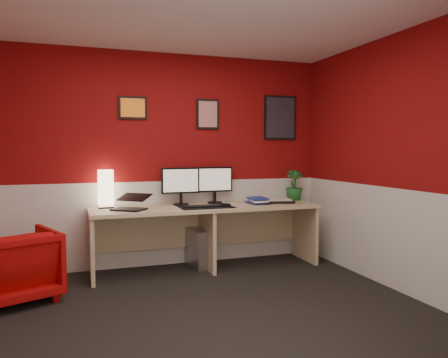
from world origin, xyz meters
The scene contains 26 objects.
ground centered at (0.00, 0.00, 0.00)m, with size 4.00×3.50×0.01m, color black.
ceiling centered at (0.00, 0.00, 2.50)m, with size 4.00×3.50×0.01m, color white.
wall_back centered at (0.00, 1.75, 1.25)m, with size 4.00×0.01×2.50m, color maroon.
wall_front centered at (0.00, -1.75, 1.25)m, with size 4.00×0.01×2.50m, color maroon.
wall_right centered at (2.00, 0.00, 1.25)m, with size 0.01×3.50×2.50m, color maroon.
wainscot_back centered at (0.00, 1.75, 0.50)m, with size 4.00×0.01×1.00m, color silver.
wainscot_front centered at (0.00, -1.75, 0.50)m, with size 4.00×0.01×1.00m, color silver.
wainscot_right centered at (2.00, 0.00, 0.50)m, with size 0.01×3.50×1.00m, color silver.
desk centered at (0.46, 1.41, 0.36)m, with size 2.60×0.65×0.73m, color tan.
shoji_lamp centered at (-0.64, 1.62, 0.93)m, with size 0.16×0.16×0.40m, color #FFE5B2.
laptop centered at (-0.42, 1.35, 0.84)m, with size 0.33×0.23×0.22m, color black.
monitor_left centered at (0.20, 1.59, 1.02)m, with size 0.45×0.06×0.58m, color black.
monitor_right centered at (0.63, 1.64, 1.02)m, with size 0.45×0.06×0.58m, color black.
desk_mat centered at (0.42, 1.32, 0.73)m, with size 0.60×0.38×0.01m, color black.
keyboard centered at (0.38, 1.31, 0.74)m, with size 0.42×0.14×0.02m, color black.
mouse centered at (0.65, 1.28, 0.75)m, with size 0.06×0.10×0.03m, color black.
book_bottom centered at (0.99, 1.41, 0.74)m, with size 0.20×0.26×0.02m, color #213898.
book_middle centered at (0.99, 1.38, 0.77)m, with size 0.19×0.26×0.02m, color silver.
book_top centered at (0.99, 1.41, 0.79)m, with size 0.20×0.26×0.02m, color #213898.
zen_tray centered at (1.37, 1.42, 0.74)m, with size 0.35×0.25×0.03m, color black.
potted_plant centered at (1.68, 1.59, 0.92)m, with size 0.22×0.22×0.39m, color #19591E.
pc_tower centered at (0.40, 1.51, 0.23)m, with size 0.20×0.45×0.45m, color #99999E.
armchair centered at (-1.50, 0.96, 0.33)m, with size 0.69×0.71×0.65m, color red.
art_left centered at (-0.32, 1.74, 1.85)m, with size 0.32×0.02×0.26m, color orange.
art_center centered at (0.57, 1.74, 1.80)m, with size 0.28×0.02×0.36m, color red.
art_right centered at (1.54, 1.74, 1.78)m, with size 0.44×0.02×0.56m, color black.
Camera 1 is at (-0.94, -3.29, 1.38)m, focal length 34.60 mm.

